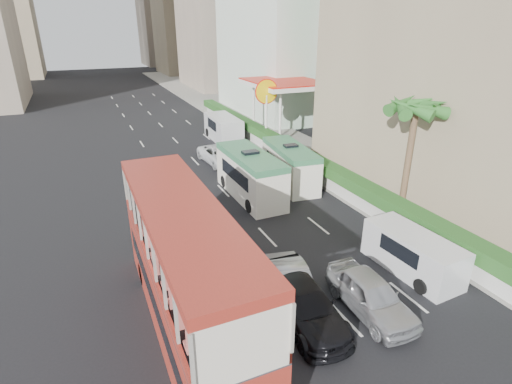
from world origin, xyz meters
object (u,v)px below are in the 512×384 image
car_silver_lane_b (368,310)px  shell_station (284,109)px  panel_van_near (412,253)px  car_silver_lane_a (290,300)px  double_decker_bus (186,270)px  minibus_far (290,165)px  minibus_near (250,175)px  van_asset (220,163)px  palm_tree (408,163)px  panel_van_far (223,128)px  car_black (304,319)px

car_silver_lane_b → shell_station: shell_station is taller
panel_van_near → shell_station: bearing=73.3°
car_silver_lane_a → panel_van_near: (6.09, -0.33, 0.93)m
double_decker_bus → car_silver_lane_a: size_ratio=2.54×
double_decker_bus → minibus_far: size_ratio=1.79×
car_silver_lane_b → minibus_near: bearing=90.7°
car_silver_lane_a → van_asset: 18.14m
van_asset → palm_tree: size_ratio=0.77×
palm_tree → shell_station: size_ratio=0.80×
minibus_near → shell_station: shell_station is taller
minibus_near → palm_tree: (6.86, -6.39, 1.90)m
minibus_near → car_silver_lane_b: bearing=-91.4°
palm_tree → minibus_near: bearing=137.0°
shell_station → minibus_near: bearing=-125.7°
minibus_far → panel_van_near: (-0.10, -11.90, -0.43)m
panel_van_far → panel_van_near: bearing=-87.9°
car_black → panel_van_far: (5.91, 25.74, 1.13)m
minibus_near → panel_van_far: (3.11, 13.95, -0.35)m
palm_tree → shell_station: (2.20, 19.00, -0.63)m
double_decker_bus → car_black: double_decker_bus is taller
car_silver_lane_a → shell_station: shell_station is taller
car_black → minibus_near: size_ratio=0.74×
panel_van_far → palm_tree: 20.81m
van_asset → palm_tree: palm_tree is taller
minibus_far → panel_van_far: size_ratio=1.08×
panel_van_near → shell_station: 24.26m
car_silver_lane_b → panel_van_far: (3.29, 26.33, 1.13)m
double_decker_bus → palm_tree: (13.80, 4.00, 0.85)m
minibus_far → panel_van_near: 11.91m
panel_van_far → double_decker_bus: bearing=-110.9°
car_silver_lane_a → minibus_far: (6.19, 11.57, 1.36)m
double_decker_bus → car_silver_lane_a: double_decker_bus is taller
car_silver_lane_b → minibus_far: size_ratio=0.73×
minibus_far → shell_station: 12.96m
car_silver_lane_b → double_decker_bus: bearing=165.2°
van_asset → shell_station: size_ratio=0.61×
minibus_near → shell_station: 15.58m
double_decker_bus → panel_van_far: size_ratio=1.94×
panel_van_near → palm_tree: size_ratio=0.72×
car_silver_lane_a → double_decker_bus: bearing=-170.6°
panel_van_far → shell_station: shell_station is taller
car_black → van_asset: size_ratio=1.00×
van_asset → shell_station: shell_station is taller
double_decker_bus → shell_station: size_ratio=1.38×
panel_van_near → panel_van_far: size_ratio=0.82×
car_silver_lane_a → van_asset: car_silver_lane_a is taller
car_silver_lane_b → van_asset: 19.70m
van_asset → minibus_far: 7.15m
panel_van_near → panel_van_far: (-0.25, 24.85, 0.21)m
double_decker_bus → minibus_far: (10.40, 11.39, -1.17)m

